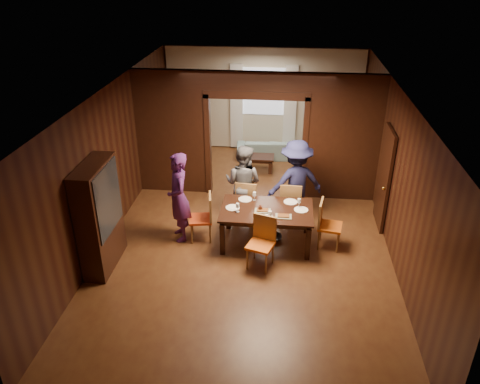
# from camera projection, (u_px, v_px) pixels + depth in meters

# --- Properties ---
(floor) EXTENTS (9.00, 9.00, 0.00)m
(floor) POSITION_uv_depth(u_px,v_px,m) (249.00, 228.00, 9.77)
(floor) COLOR #562B18
(floor) RESTS_ON ground
(ceiling) EXTENTS (5.50, 9.00, 0.02)m
(ceiling) POSITION_uv_depth(u_px,v_px,m) (251.00, 91.00, 8.44)
(ceiling) COLOR silver
(ceiling) RESTS_ON room_walls
(room_walls) EXTENTS (5.52, 9.01, 2.90)m
(room_walls) POSITION_uv_depth(u_px,v_px,m) (257.00, 129.00, 10.75)
(room_walls) COLOR black
(room_walls) RESTS_ON floor
(person_purple) EXTENTS (0.66, 0.78, 1.82)m
(person_purple) POSITION_uv_depth(u_px,v_px,m) (179.00, 197.00, 9.06)
(person_purple) COLOR #4F1F5C
(person_purple) RESTS_ON floor
(person_grey) EXTENTS (0.97, 0.86, 1.68)m
(person_grey) POSITION_uv_depth(u_px,v_px,m) (243.00, 183.00, 9.76)
(person_grey) COLOR #55565C
(person_grey) RESTS_ON floor
(person_navy) EXTENTS (1.34, 1.04, 1.83)m
(person_navy) POSITION_uv_depth(u_px,v_px,m) (296.00, 182.00, 9.64)
(person_navy) COLOR #1B1D44
(person_navy) RESTS_ON floor
(sofa) EXTENTS (1.82, 0.84, 0.52)m
(sofa) POSITION_uv_depth(u_px,v_px,m) (269.00, 148.00, 13.03)
(sofa) COLOR #89B0B4
(sofa) RESTS_ON floor
(serving_bowl) EXTENTS (0.33, 0.33, 0.08)m
(serving_bowl) POSITION_uv_depth(u_px,v_px,m) (275.00, 204.00, 9.03)
(serving_bowl) COLOR black
(serving_bowl) RESTS_ON dining_table
(dining_table) EXTENTS (1.76, 1.09, 0.76)m
(dining_table) POSITION_uv_depth(u_px,v_px,m) (266.00, 226.00, 9.12)
(dining_table) COLOR black
(dining_table) RESTS_ON floor
(coffee_table) EXTENTS (0.80, 0.50, 0.40)m
(coffee_table) POSITION_uv_depth(u_px,v_px,m) (258.00, 163.00, 12.26)
(coffee_table) COLOR black
(coffee_table) RESTS_ON floor
(chair_left) EXTENTS (0.51, 0.51, 0.97)m
(chair_left) POSITION_uv_depth(u_px,v_px,m) (201.00, 217.00, 9.21)
(chair_left) COLOR red
(chair_left) RESTS_ON floor
(chair_right) EXTENTS (0.51, 0.51, 0.97)m
(chair_right) POSITION_uv_depth(u_px,v_px,m) (330.00, 225.00, 8.96)
(chair_right) COLOR #C95612
(chair_right) RESTS_ON floor
(chair_far_l) EXTENTS (0.50, 0.50, 0.97)m
(chair_far_l) POSITION_uv_depth(u_px,v_px,m) (248.00, 200.00, 9.85)
(chair_far_l) COLOR orange
(chair_far_l) RESTS_ON floor
(chair_far_r) EXTENTS (0.46, 0.46, 0.97)m
(chair_far_r) POSITION_uv_depth(u_px,v_px,m) (291.00, 202.00, 9.77)
(chair_far_r) COLOR #C44712
(chair_far_r) RESTS_ON floor
(chair_near) EXTENTS (0.55, 0.55, 0.97)m
(chair_near) POSITION_uv_depth(u_px,v_px,m) (260.00, 244.00, 8.38)
(chair_near) COLOR orange
(chair_near) RESTS_ON floor
(hutch) EXTENTS (0.40, 1.20, 2.00)m
(hutch) POSITION_uv_depth(u_px,v_px,m) (99.00, 217.00, 8.22)
(hutch) COLOR black
(hutch) RESTS_ON floor
(door_right) EXTENTS (0.06, 0.90, 2.10)m
(door_right) POSITION_uv_depth(u_px,v_px,m) (384.00, 178.00, 9.48)
(door_right) COLOR black
(door_right) RESTS_ON floor
(window_far) EXTENTS (1.20, 0.03, 1.30)m
(window_far) POSITION_uv_depth(u_px,v_px,m) (264.00, 92.00, 12.91)
(window_far) COLOR silver
(window_far) RESTS_ON back_wall
(curtain_left) EXTENTS (0.35, 0.06, 2.40)m
(curtain_left) POSITION_uv_depth(u_px,v_px,m) (237.00, 107.00, 13.15)
(curtain_left) COLOR white
(curtain_left) RESTS_ON back_wall
(curtain_right) EXTENTS (0.35, 0.06, 2.40)m
(curtain_right) POSITION_uv_depth(u_px,v_px,m) (290.00, 109.00, 13.02)
(curtain_right) COLOR white
(curtain_right) RESTS_ON back_wall
(plate_left) EXTENTS (0.27, 0.27, 0.01)m
(plate_left) POSITION_uv_depth(u_px,v_px,m) (233.00, 208.00, 8.99)
(plate_left) COLOR white
(plate_left) RESTS_ON dining_table
(plate_far_l) EXTENTS (0.27, 0.27, 0.01)m
(plate_far_l) POSITION_uv_depth(u_px,v_px,m) (245.00, 199.00, 9.29)
(plate_far_l) COLOR silver
(plate_far_l) RESTS_ON dining_table
(plate_far_r) EXTENTS (0.27, 0.27, 0.01)m
(plate_far_r) POSITION_uv_depth(u_px,v_px,m) (291.00, 202.00, 9.19)
(plate_far_r) COLOR white
(plate_far_r) RESTS_ON dining_table
(plate_right) EXTENTS (0.27, 0.27, 0.01)m
(plate_right) POSITION_uv_depth(u_px,v_px,m) (301.00, 210.00, 8.91)
(plate_right) COLOR white
(plate_right) RESTS_ON dining_table
(plate_near) EXTENTS (0.27, 0.27, 0.01)m
(plate_near) POSITION_uv_depth(u_px,v_px,m) (267.00, 218.00, 8.63)
(plate_near) COLOR white
(plate_near) RESTS_ON dining_table
(platter_a) EXTENTS (0.30, 0.20, 0.04)m
(platter_a) POSITION_uv_depth(u_px,v_px,m) (263.00, 210.00, 8.87)
(platter_a) COLOR gray
(platter_a) RESTS_ON dining_table
(platter_b) EXTENTS (0.30, 0.20, 0.04)m
(platter_b) POSITION_uv_depth(u_px,v_px,m) (283.00, 216.00, 8.68)
(platter_b) COLOR gray
(platter_b) RESTS_ON dining_table
(wineglass_left) EXTENTS (0.08, 0.08, 0.18)m
(wineglass_left) POSITION_uv_depth(u_px,v_px,m) (238.00, 208.00, 8.82)
(wineglass_left) COLOR silver
(wineglass_left) RESTS_ON dining_table
(wineglass_far) EXTENTS (0.08, 0.08, 0.18)m
(wineglass_far) POSITION_uv_depth(u_px,v_px,m) (254.00, 196.00, 9.23)
(wineglass_far) COLOR white
(wineglass_far) RESTS_ON dining_table
(wineglass_right) EXTENTS (0.08, 0.08, 0.18)m
(wineglass_right) POSITION_uv_depth(u_px,v_px,m) (299.00, 203.00, 8.98)
(wineglass_right) COLOR white
(wineglass_right) RESTS_ON dining_table
(tumbler) EXTENTS (0.07, 0.07, 0.14)m
(tumbler) POSITION_uv_depth(u_px,v_px,m) (270.00, 214.00, 8.62)
(tumbler) COLOR white
(tumbler) RESTS_ON dining_table
(condiment_jar) EXTENTS (0.08, 0.08, 0.11)m
(condiment_jar) POSITION_uv_depth(u_px,v_px,m) (260.00, 208.00, 8.88)
(condiment_jar) COLOR #481E10
(condiment_jar) RESTS_ON dining_table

